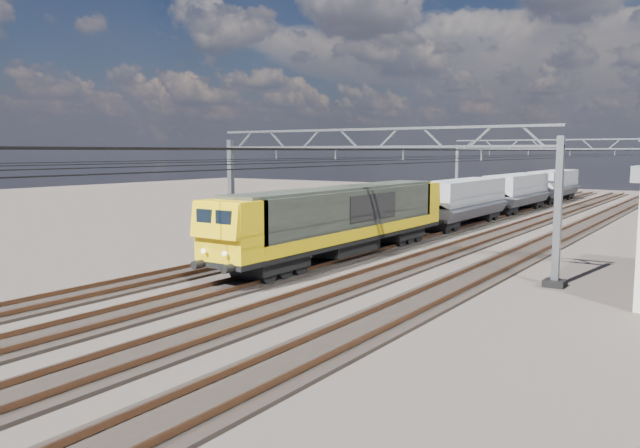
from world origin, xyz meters
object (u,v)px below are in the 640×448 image
Objects in this scene: hopper_wagon_mid at (517,189)px; hopper_wagon_third at (554,183)px; catenary_gantry_mid at (368,190)px; catenary_gantry_far at (548,172)px; hopper_wagon_lead at (463,199)px; locomotive at (343,217)px.

hopper_wagon_mid is 14.20m from hopper_wagon_third.
catenary_gantry_mid reaches higher than hopper_wagon_third.
catenary_gantry_far is 17.68m from hopper_wagon_lead.
catenary_gantry_mid is 32.82m from hopper_wagon_mid.
hopper_wagon_third is (0.00, 28.40, 0.00)m from hopper_wagon_lead.
hopper_wagon_lead and hopper_wagon_mid have the same top height.
catenary_gantry_far is (0.00, 36.00, 0.00)m from catenary_gantry_mid.
hopper_wagon_lead is at bearing 90.00° from locomotive.
hopper_wagon_lead is 28.40m from hopper_wagon_third.
hopper_wagon_third is at bearing 100.39° from catenary_gantry_far.
catenary_gantry_far is 1.53× the size of hopper_wagon_lead.
hopper_wagon_lead is at bearing -90.00° from hopper_wagon_third.
catenary_gantry_far is 1.53× the size of hopper_wagon_third.
catenary_gantry_far is at bearing 86.75° from locomotive.
catenary_gantry_mid is at bearing -87.56° from hopper_wagon_third.
hopper_wagon_lead is 1.00× the size of hopper_wagon_mid.
catenary_gantry_far is at bearing 58.68° from hopper_wagon_mid.
hopper_wagon_lead is 14.20m from hopper_wagon_mid.
locomotive is at bearing -90.00° from hopper_wagon_lead.
hopper_wagon_third is (-0.00, 46.10, -0.09)m from locomotive.
hopper_wagon_third is (-2.00, 10.91, -1.67)m from catenary_gantry_far.
hopper_wagon_third is (-2.00, 46.91, -1.67)m from catenary_gantry_mid.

